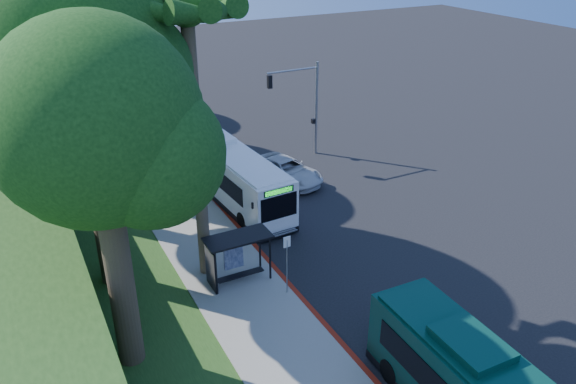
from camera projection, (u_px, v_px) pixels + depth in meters
ground at (329, 223)px, 33.03m from camera, size 140.00×140.00×0.00m
sidewalk at (213, 253)px, 29.98m from camera, size 4.50×70.00×0.12m
red_curb at (285, 280)px, 27.74m from camera, size 0.25×30.00×0.13m
grass_verge at (86, 236)px, 31.63m from camera, size 8.00×70.00×0.06m
bus_shelter at (232, 250)px, 26.96m from camera, size 3.20×1.51×2.55m
stop_sign_pole at (287, 257)px, 25.90m from camera, size 0.35×0.06×3.17m
traffic_signal_pole at (304, 99)px, 40.64m from camera, size 4.10×0.30×7.00m
palm_tree at (187, 21)px, 23.02m from camera, size 4.20×4.20×14.40m
tree_0 at (80, 53)px, 22.98m from camera, size 8.40×8.00×15.70m
tree_2 at (49, 16)px, 36.27m from camera, size 8.82×8.40×15.12m
tree_4 at (35, 0)px, 49.57m from camera, size 8.40×8.00×14.14m
tree_6 at (100, 134)px, 18.64m from camera, size 7.56×7.20×13.74m
white_bus at (230, 172)px, 35.40m from camera, size 3.33×12.27×3.62m
pickup at (286, 170)px, 38.04m from camera, size 3.92×6.15×1.58m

